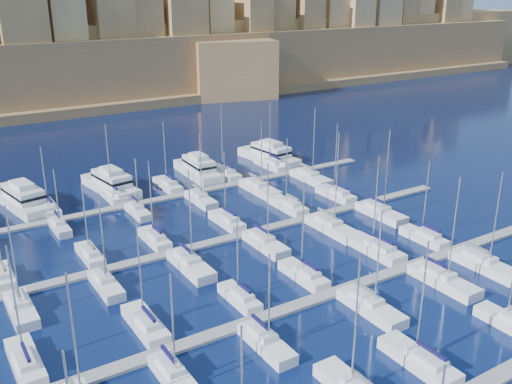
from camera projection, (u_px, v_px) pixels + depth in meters
ground at (281, 259)px, 83.27m from camera, size 600.00×600.00×0.00m
pontoon_mid_near at (333, 293)px, 73.67m from camera, size 84.00×2.00×0.40m
pontoon_mid_far at (245, 234)px, 91.15m from camera, size 84.00×2.00×0.40m
pontoon_far at (185, 194)px, 108.63m from camera, size 84.00×2.00×0.40m
sailboat_3 at (420, 361)px, 59.48m from camera, size 2.84×9.45×14.58m
sailboat_4 at (510, 323)px, 66.19m from camera, size 2.45×8.18×12.23m
sailboat_12 at (26, 362)px, 59.25m from camera, size 2.69×8.97×14.17m
sailboat_13 at (146, 324)px, 65.93m from camera, size 2.70×9.01×13.88m
sailboat_14 at (240, 298)px, 71.55m from camera, size 2.27×7.56×11.70m
sailboat_15 at (304, 275)px, 77.19m from camera, size 2.59×8.64×13.33m
sailboat_16 at (375, 249)px, 84.79m from camera, size 3.09×10.29×15.25m
sailboat_17 at (424, 237)px, 88.73m from camera, size 2.48×8.27×13.27m
sailboat_19 at (174, 376)px, 57.13m from camera, size 2.44×8.12×12.80m
sailboat_20 at (266, 343)px, 62.50m from camera, size 2.54×8.47×12.05m
sailboat_21 at (371, 307)px, 69.45m from camera, size 2.93×9.75×13.93m
sailboat_22 at (443, 280)px, 75.68m from camera, size 3.06×10.19×15.77m
sailboat_23 at (484, 265)px, 79.93m from camera, size 3.08×10.27×14.91m
sailboat_24 at (4, 276)px, 76.94m from camera, size 2.25×7.50×12.68m
sailboat_25 at (90, 255)px, 83.01m from camera, size 2.36×7.88×11.92m
sailboat_26 at (155, 239)px, 88.24m from camera, size 2.46×8.21×13.47m
sailboat_27 at (227, 221)px, 94.88m from camera, size 2.57×8.56×12.95m
sailboat_28 at (288, 206)px, 101.50m from camera, size 2.77×9.23×13.22m
sailboat_29 at (336, 194)px, 106.97m from camera, size 2.72×9.06×14.47m
sailboat_30 at (21, 309)px, 69.05m from camera, size 2.69×8.98×14.76m
sailboat_31 at (106, 284)px, 74.70m from camera, size 2.48×8.28×14.00m
sailboat_32 at (190, 265)px, 79.93m from camera, size 3.03×10.10×15.15m
sailboat_33 at (265, 243)px, 86.61m from camera, size 2.83×9.45×13.98m
sailboat_34 at (332, 227)px, 92.36m from camera, size 3.21×10.71×16.96m
sailboat_35 at (381, 213)px, 98.23m from camera, size 3.02×10.06×15.85m
sailboat_37 at (49, 208)px, 100.45m from camera, size 2.54×8.46×12.07m
sailboat_38 at (112, 195)px, 106.64m from camera, size 2.79×9.31×14.53m
sailboat_39 at (168, 185)px, 112.07m from camera, size 2.67×8.90×13.60m
sailboat_40 at (224, 173)px, 119.12m from camera, size 3.06×10.18×15.40m
sailboat_41 at (271, 164)px, 124.87m from camera, size 2.93×9.77×14.73m
sailboat_43 at (60, 227)px, 92.54m from camera, size 2.15×7.17×10.95m
sailboat_44 at (138, 211)px, 99.04m from camera, size 2.28×7.60×10.70m
sailboat_45 at (201, 199)px, 104.56m from camera, size 2.63×8.77×13.53m
sailboat_46 at (259, 189)px, 109.96m from camera, size 3.20×10.66×14.34m
sailboat_47 at (311, 177)px, 116.27m from camera, size 3.16×10.54×15.49m
motor_yacht_a at (23, 198)px, 102.07m from camera, size 8.08×17.69×5.25m
motor_yacht_b at (111, 183)px, 109.83m from camera, size 6.99×16.71×5.25m
motor_yacht_c at (198, 168)px, 118.83m from camera, size 5.26×15.54×5.25m
motor_yacht_d at (270, 155)px, 128.66m from camera, size 6.79×17.32×5.25m
fortified_city at (31, 54)px, 201.53m from camera, size 460.00×108.95×59.52m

